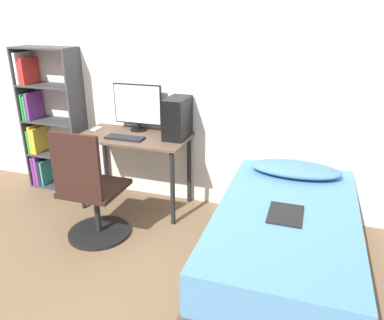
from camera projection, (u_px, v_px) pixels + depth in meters
The scene contains 12 objects.
ground_plane at pixel (97, 285), 2.77m from camera, with size 14.00×14.00×0.00m, color brown.
wall_back at pixel (170, 82), 3.68m from camera, with size 8.00×0.05×2.50m.
desk at pixel (134, 147), 3.70m from camera, with size 1.09×0.58×0.76m.
bookshelf at pixel (46, 124), 4.13m from camera, with size 0.66×0.29×1.56m.
office_chair at pixel (91, 199), 3.22m from camera, with size 0.56×0.56×1.02m.
bed at pixel (284, 243), 2.81m from camera, with size 1.03×1.87×0.54m.
pillow at pixel (295, 169), 3.29m from camera, with size 0.78×0.36×0.11m.
magazine at pixel (285, 214), 2.65m from camera, with size 0.24×0.32×0.01m.
monitor at pixel (138, 106), 3.74m from camera, with size 0.51×0.17×0.47m.
keyboard at pixel (125, 138), 3.56m from camera, with size 0.37×0.13×0.02m.
pc_tower at pixel (177, 118), 3.55m from camera, with size 0.19×0.35×0.38m.
phone at pixel (96, 129), 3.86m from camera, with size 0.07×0.14×0.01m.
Camera 1 is at (1.38, -1.90, 1.88)m, focal length 35.00 mm.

